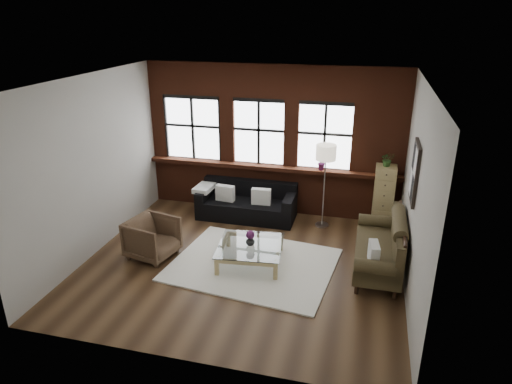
% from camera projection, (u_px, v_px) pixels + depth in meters
% --- Properties ---
extents(floor, '(5.50, 5.50, 0.00)m').
position_uv_depth(floor, '(242.00, 264.00, 8.10)').
color(floor, '#382414').
rests_on(floor, ground).
extents(ceiling, '(5.50, 5.50, 0.00)m').
position_uv_depth(ceiling, '(240.00, 80.00, 6.92)').
color(ceiling, white).
rests_on(ceiling, ground).
extents(wall_back, '(5.50, 0.00, 5.50)m').
position_uv_depth(wall_back, '(273.00, 140.00, 9.76)').
color(wall_back, '#ACAAA0').
rests_on(wall_back, ground).
extents(wall_front, '(5.50, 0.00, 5.50)m').
position_uv_depth(wall_front, '(182.00, 252.00, 5.26)').
color(wall_front, '#ACAAA0').
rests_on(wall_front, ground).
extents(wall_left, '(0.00, 5.00, 5.00)m').
position_uv_depth(wall_left, '(93.00, 166.00, 8.13)').
color(wall_left, '#ACAAA0').
rests_on(wall_left, ground).
extents(wall_right, '(0.00, 5.00, 5.00)m').
position_uv_depth(wall_right, '(416.00, 195.00, 6.89)').
color(wall_right, '#ACAAA0').
rests_on(wall_right, ground).
extents(brick_backwall, '(5.50, 0.12, 3.20)m').
position_uv_depth(brick_backwall, '(273.00, 141.00, 9.71)').
color(brick_backwall, '#522213').
rests_on(brick_backwall, floor).
extents(sill_ledge, '(5.50, 0.30, 0.08)m').
position_uv_depth(sill_ledge, '(271.00, 167.00, 9.83)').
color(sill_ledge, '#522213').
rests_on(sill_ledge, brick_backwall).
extents(window_left, '(1.38, 0.10, 1.50)m').
position_uv_depth(window_left, '(193.00, 129.00, 10.07)').
color(window_left, black).
rests_on(window_left, brick_backwall).
extents(window_mid, '(1.38, 0.10, 1.50)m').
position_uv_depth(window_mid, '(259.00, 133.00, 9.73)').
color(window_mid, black).
rests_on(window_mid, brick_backwall).
extents(window_right, '(1.38, 0.10, 1.50)m').
position_uv_depth(window_right, '(325.00, 137.00, 9.41)').
color(window_right, black).
rests_on(window_right, brick_backwall).
extents(wall_poster, '(0.05, 0.74, 0.94)m').
position_uv_depth(wall_poster, '(415.00, 172.00, 7.07)').
color(wall_poster, black).
rests_on(wall_poster, wall_right).
extents(shag_rug, '(2.99, 2.48, 0.03)m').
position_uv_depth(shag_rug, '(253.00, 264.00, 8.05)').
color(shag_rug, white).
rests_on(shag_rug, floor).
extents(dark_sofa, '(2.07, 0.84, 0.75)m').
position_uv_depth(dark_sofa, '(247.00, 201.00, 9.78)').
color(dark_sofa, black).
rests_on(dark_sofa, floor).
extents(pillow_a, '(0.41, 0.18, 0.34)m').
position_uv_depth(pillow_a, '(225.00, 193.00, 9.72)').
color(pillow_a, silver).
rests_on(pillow_a, dark_sofa).
extents(pillow_b, '(0.41, 0.17, 0.34)m').
position_uv_depth(pillow_b, '(261.00, 196.00, 9.54)').
color(pillow_b, silver).
rests_on(pillow_b, dark_sofa).
extents(vintage_settee, '(0.85, 1.92, 1.02)m').
position_uv_depth(vintage_settee, '(378.00, 243.00, 7.75)').
color(vintage_settee, '#3A301B').
rests_on(vintage_settee, floor).
extents(pillow_settee, '(0.19, 0.39, 0.34)m').
position_uv_depth(pillow_settee, '(374.00, 253.00, 7.20)').
color(pillow_settee, silver).
rests_on(pillow_settee, vintage_settee).
extents(armchair, '(0.95, 0.94, 0.73)m').
position_uv_depth(armchair, '(152.00, 238.00, 8.23)').
color(armchair, '#463323').
rests_on(armchair, floor).
extents(coffee_table, '(1.23, 1.23, 0.37)m').
position_uv_depth(coffee_table, '(250.00, 254.00, 8.06)').
color(coffee_table, tan).
rests_on(coffee_table, shag_rug).
extents(vase, '(0.21, 0.21, 0.17)m').
position_uv_depth(vase, '(250.00, 241.00, 7.96)').
color(vase, '#B2B2B2').
rests_on(vase, coffee_table).
extents(flowers, '(0.16, 0.16, 0.16)m').
position_uv_depth(flowers, '(250.00, 235.00, 7.91)').
color(flowers, '#5D2054').
rests_on(flowers, vase).
extents(drawer_chest, '(0.40, 0.40, 1.31)m').
position_uv_depth(drawer_chest, '(383.00, 197.00, 9.28)').
color(drawer_chest, tan).
rests_on(drawer_chest, floor).
extents(potted_plant_top, '(0.30, 0.28, 0.29)m').
position_uv_depth(potted_plant_top, '(388.00, 159.00, 8.98)').
color(potted_plant_top, '#2D5923').
rests_on(potted_plant_top, drawer_chest).
extents(floor_lamp, '(0.40, 0.40, 1.89)m').
position_uv_depth(floor_lamp, '(324.00, 183.00, 9.19)').
color(floor_lamp, '#A5A5A8').
rests_on(floor_lamp, floor).
extents(sill_plant, '(0.23, 0.21, 0.34)m').
position_uv_depth(sill_plant, '(322.00, 162.00, 9.48)').
color(sill_plant, '#5D2054').
rests_on(sill_plant, sill_ledge).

